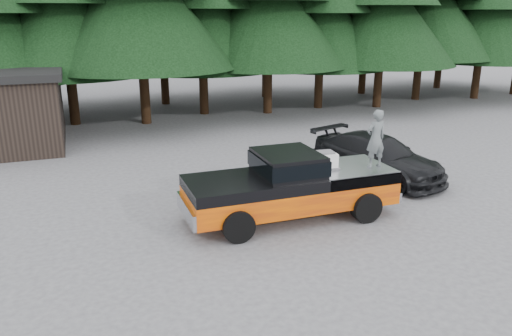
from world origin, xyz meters
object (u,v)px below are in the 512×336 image
object	(u,v)px
air_compressor	(325,161)
man_on_bed	(376,139)
pickup_truck	(290,195)
parked_car	(377,157)

from	to	relation	value
air_compressor	man_on_bed	xyz separation A→B (m)	(1.36, -0.38, 0.61)
man_on_bed	pickup_truck	bearing A→B (deg)	-10.42
man_on_bed	parked_car	size ratio (longest dim) A/B	0.33
pickup_truck	parked_car	distance (m)	4.91
pickup_truck	air_compressor	distance (m)	1.38
pickup_truck	man_on_bed	bearing A→B (deg)	-7.62
pickup_truck	air_compressor	world-z (taller)	air_compressor
pickup_truck	parked_car	world-z (taller)	parked_car
man_on_bed	parked_car	distance (m)	3.55
pickup_truck	air_compressor	xyz separation A→B (m)	(1.06, 0.05, 0.88)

